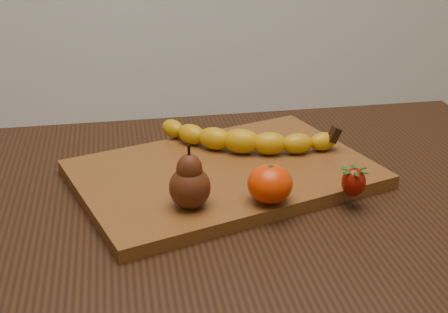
{
  "coord_description": "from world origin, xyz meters",
  "views": [
    {
      "loc": [
        -0.18,
        -0.81,
        1.2
      ],
      "look_at": [
        -0.03,
        0.06,
        0.8
      ],
      "focal_mm": 50.0,
      "sensor_mm": 36.0,
      "label": 1
    }
  ],
  "objects": [
    {
      "name": "banana",
      "position": [
        0.01,
        0.11,
        0.8
      ],
      "size": [
        0.27,
        0.17,
        0.04
      ],
      "primitive_type": null,
      "rotation": [
        0.0,
        0.0,
        -0.4
      ],
      "color": "#C79509",
      "rests_on": "cutting_board"
    },
    {
      "name": "pear",
      "position": [
        -0.09,
        -0.05,
        0.83
      ],
      "size": [
        0.07,
        0.07,
        0.09
      ],
      "primitive_type": null,
      "rotation": [
        0.0,
        0.0,
        -0.15
      ],
      "color": "#4A1F0B",
      "rests_on": "cutting_board"
    },
    {
      "name": "table",
      "position": [
        0.0,
        0.0,
        0.66
      ],
      "size": [
        1.0,
        0.7,
        0.76
      ],
      "color": "black",
      "rests_on": "ground"
    },
    {
      "name": "cutting_board",
      "position": [
        -0.03,
        0.06,
        0.77
      ],
      "size": [
        0.52,
        0.42,
        0.02
      ],
      "primitive_type": "cube",
      "rotation": [
        0.0,
        0.0,
        0.3
      ],
      "color": "brown",
      "rests_on": "table"
    },
    {
      "name": "strawberry",
      "position": [
        0.14,
        -0.06,
        0.8
      ],
      "size": [
        0.04,
        0.04,
        0.04
      ],
      "primitive_type": null,
      "rotation": [
        0.0,
        0.0,
        0.34
      ],
      "color": "#830D03",
      "rests_on": "cutting_board"
    },
    {
      "name": "mandarin",
      "position": [
        0.02,
        -0.06,
        0.81
      ],
      "size": [
        0.07,
        0.07,
        0.05
      ],
      "primitive_type": "ellipsoid",
      "rotation": [
        0.0,
        0.0,
        -0.07
      ],
      "color": "red",
      "rests_on": "cutting_board"
    }
  ]
}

